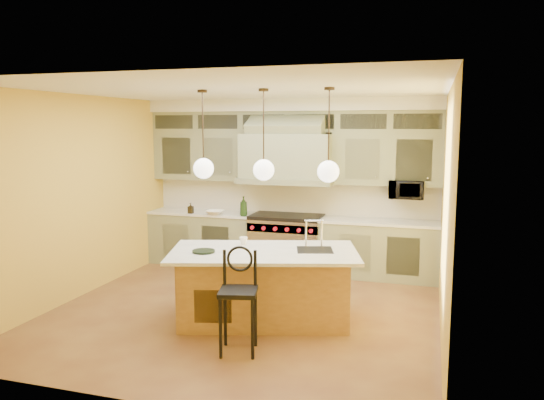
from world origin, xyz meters
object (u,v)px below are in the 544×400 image
(range, at_px, (287,242))
(counter_stool, at_px, (239,293))
(kitchen_island, at_px, (264,285))
(microwave, at_px, (407,189))

(range, bearing_deg, counter_stool, -83.66)
(counter_stool, bearing_deg, kitchen_island, 77.17)
(microwave, bearing_deg, kitchen_island, -122.42)
(kitchen_island, distance_m, counter_stool, 0.97)
(counter_stool, height_order, microwave, microwave)
(range, xyz_separation_m, kitchen_island, (0.36, -2.39, -0.01))
(microwave, bearing_deg, counter_stool, -114.55)
(counter_stool, bearing_deg, range, 82.88)
(range, relative_size, kitchen_island, 0.47)
(range, distance_m, counter_stool, 3.37)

